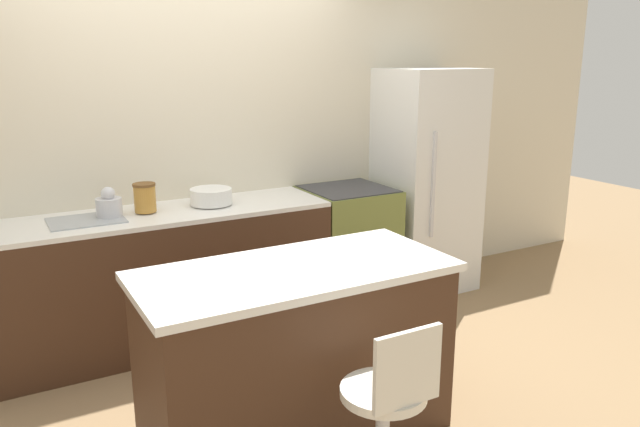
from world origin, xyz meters
name	(u,v)px	position (x,y,z in m)	size (l,w,h in m)	color
ground_plane	(226,350)	(0.00, 0.00, 0.00)	(14.00, 14.00, 0.00)	#8E704C
wall_back	(185,142)	(0.00, 0.66, 1.30)	(8.00, 0.06, 2.60)	beige
back_counter	(157,279)	(-0.35, 0.33, 0.45)	(2.31, 0.61, 0.91)	#422819
kitchen_island	(296,353)	(-0.02, -1.06, 0.45)	(1.54, 0.71, 0.91)	#422819
oven_range	(347,246)	(1.13, 0.33, 0.46)	(0.63, 0.63, 0.91)	olive
refrigerator	(426,181)	(1.88, 0.32, 0.89)	(0.71, 0.65, 1.79)	silver
stool_chair	(387,421)	(0.07, -1.72, 0.42)	(0.36, 0.36, 0.87)	#B7B7BC
kettle	(109,205)	(-0.60, 0.35, 0.99)	(0.16, 0.16, 0.19)	silver
mixing_bowl	(211,196)	(0.06, 0.35, 0.97)	(0.28, 0.28, 0.11)	white
canister_jar	(145,198)	(-0.38, 0.35, 1.01)	(0.14, 0.14, 0.19)	#B77F33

